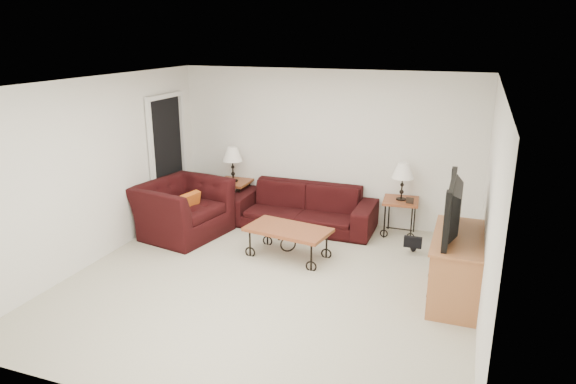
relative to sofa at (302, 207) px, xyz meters
The scene contains 20 objects.
ground 2.06m from the sofa, 83.36° to the right, with size 5.00×5.00×0.00m, color beige.
wall_back 1.05m from the sofa, 63.91° to the left, with size 5.00×0.02×2.50m, color white.
wall_front 4.62m from the sofa, 87.02° to the right, with size 5.00×0.02×2.50m, color white.
wall_left 3.17m from the sofa, 138.27° to the right, with size 0.02×5.00×2.50m, color white.
wall_right 3.52m from the sofa, 36.45° to the right, with size 0.02×5.00×2.50m, color white.
ceiling 2.97m from the sofa, 83.36° to the right, with size 5.00×5.00×0.00m, color white.
doorway 2.36m from the sofa, behind, with size 0.08×0.94×2.04m, color black.
sofa is the anchor object (origin of this frame).
side_table_left 1.33m from the sofa, behind, with size 0.55×0.55×0.60m, color brown.
side_table_right 1.56m from the sofa, ahead, with size 0.53×0.53×0.58m, color brown.
lamp_left 1.44m from the sofa, behind, with size 0.34×0.34×0.60m, color black, non-canonical shape.
lamp_right 1.64m from the sofa, ahead, with size 0.33×0.33×0.58m, color black, non-canonical shape.
photo_frame_left 1.50m from the sofa, behind, with size 0.12×0.02×0.10m, color black.
photo_frame_right 1.72m from the sofa, ahead, with size 0.12×0.02×0.10m, color black.
coffee_table 1.22m from the sofa, 80.86° to the right, with size 1.16×0.63×0.43m, color brown.
armchair 1.90m from the sofa, 149.76° to the right, with size 1.29×1.13×0.84m, color black.
throw_pillow 1.81m from the sofa, 145.97° to the right, with size 0.38×0.10×0.38m, color #BE6818.
tv_stand 2.95m from the sofa, 33.28° to the right, with size 0.55×1.31×0.79m, color #9D5D3A.
television 3.04m from the sofa, 33.49° to the right, with size 1.18×0.15×0.68m, color black.
backpack 1.89m from the sofa, 12.79° to the right, with size 0.38×0.29×0.50m, color black.
Camera 1 is at (2.27, -5.52, 3.05)m, focal length 32.31 mm.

